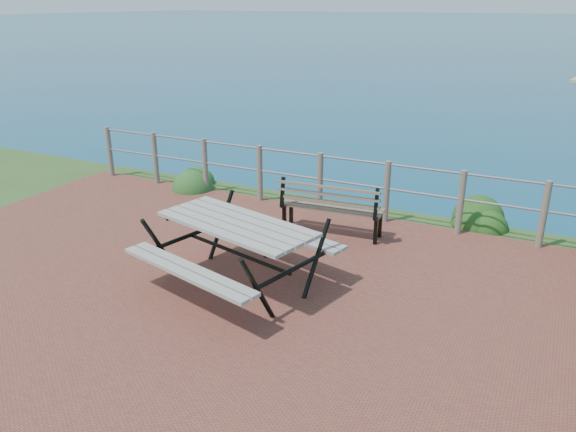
% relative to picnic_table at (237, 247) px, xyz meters
% --- Properties ---
extents(ground, '(10.00, 7.00, 0.12)m').
position_rel_picnic_table_xyz_m(ground, '(-0.15, -0.43, -0.54)').
color(ground, brown).
rests_on(ground, ground).
extents(ocean, '(1200.00, 1200.00, 0.00)m').
position_rel_picnic_table_xyz_m(ocean, '(-0.15, 199.57, -0.54)').
color(ocean, '#136674').
rests_on(ocean, ground).
extents(safety_railing, '(9.40, 0.10, 1.00)m').
position_rel_picnic_table_xyz_m(safety_railing, '(-0.15, 2.92, 0.03)').
color(safety_railing, '#6B5B4C').
rests_on(safety_railing, ground).
extents(picnic_table, '(2.15, 1.70, 0.85)m').
position_rel_picnic_table_xyz_m(picnic_table, '(0.00, 0.00, 0.00)').
color(picnic_table, gray).
rests_on(picnic_table, ground).
extents(park_bench, '(1.58, 0.50, 0.88)m').
position_rel_picnic_table_xyz_m(park_bench, '(0.42, 2.06, 0.04)').
color(park_bench, brown).
rests_on(park_bench, ground).
extents(shrub_lip_west, '(0.79, 0.79, 0.54)m').
position_rel_picnic_table_xyz_m(shrub_lip_west, '(-2.96, 3.18, -0.54)').
color(shrub_lip_west, '#1F4A1C').
rests_on(shrub_lip_west, ground).
extents(shrub_lip_east, '(0.86, 0.86, 0.63)m').
position_rel_picnic_table_xyz_m(shrub_lip_east, '(2.47, 3.55, -0.54)').
color(shrub_lip_east, '#1E4916').
rests_on(shrub_lip_east, ground).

